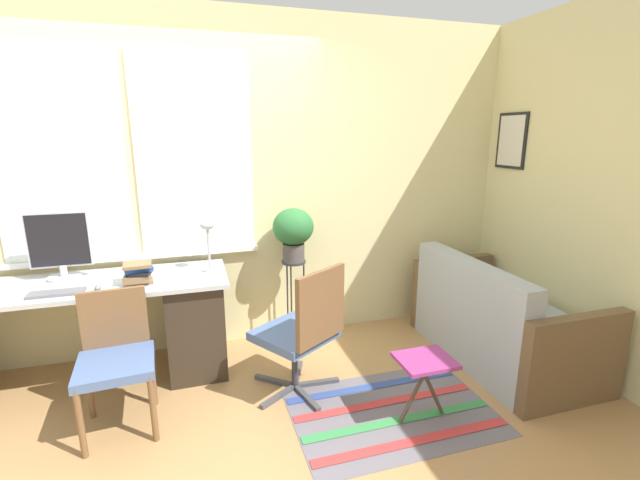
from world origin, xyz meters
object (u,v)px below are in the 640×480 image
at_px(potted_plant, 293,230).
at_px(mouse, 98,287).
at_px(book_stack, 138,273).
at_px(office_chair_swivel, 303,330).
at_px(keyboard, 56,293).
at_px(plant_stand, 294,276).
at_px(folding_stool, 425,366).
at_px(desk_lamp, 208,237).
at_px(desk_chair_wooden, 116,356).
at_px(couch_loveseat, 497,325).
at_px(monitor, 60,246).

bearing_deg(potted_plant, mouse, -166.27).
height_order(book_stack, office_chair_swivel, office_chair_swivel).
bearing_deg(keyboard, mouse, 3.28).
xyz_separation_m(mouse, plant_stand, (1.41, 0.34, -0.18)).
bearing_deg(book_stack, folding_stool, -29.38).
height_order(desk_lamp, desk_chair_wooden, desk_lamp).
bearing_deg(keyboard, desk_chair_wooden, -44.91).
bearing_deg(plant_stand, book_stack, -166.00).
relative_size(desk_lamp, couch_loveseat, 0.26).
distance_m(keyboard, plant_stand, 1.70).
xyz_separation_m(monitor, folding_stool, (2.21, -1.22, -0.63)).
height_order(mouse, plant_stand, mouse).
relative_size(monitor, mouse, 7.12).
relative_size(mouse, book_stack, 0.32).
height_order(book_stack, folding_stool, book_stack).
bearing_deg(couch_loveseat, folding_stool, 118.42).
xyz_separation_m(keyboard, potted_plant, (1.65, 0.36, 0.23)).
distance_m(mouse, office_chair_swivel, 1.38).
bearing_deg(mouse, desk_lamp, 16.72).
bearing_deg(potted_plant, desk_chair_wooden, -150.58).
bearing_deg(desk_chair_wooden, keyboard, 130.78).
bearing_deg(folding_stool, office_chair_swivel, 142.29).
distance_m(couch_loveseat, folding_stool, 1.09).
height_order(office_chair_swivel, couch_loveseat, office_chair_swivel).
height_order(mouse, desk_lamp, desk_lamp).
distance_m(mouse, book_stack, 0.26).
height_order(keyboard, plant_stand, keyboard).
bearing_deg(plant_stand, office_chair_swivel, -99.27).
relative_size(mouse, potted_plant, 0.15).
distance_m(desk_chair_wooden, potted_plant, 1.57).
height_order(monitor, keyboard, monitor).
bearing_deg(folding_stool, desk_lamp, 137.22).
xyz_separation_m(mouse, folding_stool, (1.93, -0.90, -0.41)).
bearing_deg(desk_lamp, folding_stool, -42.78).
distance_m(mouse, couch_loveseat, 2.95).
height_order(keyboard, book_stack, book_stack).
relative_size(book_stack, desk_chair_wooden, 0.25).
distance_m(monitor, office_chair_swivel, 1.80).
height_order(mouse, couch_loveseat, couch_loveseat).
relative_size(monitor, book_stack, 2.29).
bearing_deg(desk_lamp, plant_stand, 10.44).
xyz_separation_m(book_stack, potted_plant, (1.16, 0.29, 0.16)).
height_order(book_stack, couch_loveseat, book_stack).
bearing_deg(desk_chair_wooden, potted_plant, 25.12).
xyz_separation_m(keyboard, folding_stool, (2.17, -0.88, -0.40)).
bearing_deg(plant_stand, folding_stool, -67.06).
height_order(office_chair_swivel, plant_stand, office_chair_swivel).
bearing_deg(folding_stool, potted_plant, 112.94).
xyz_separation_m(keyboard, plant_stand, (1.65, 0.36, -0.17)).
bearing_deg(desk_chair_wooden, office_chair_swivel, -5.17).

